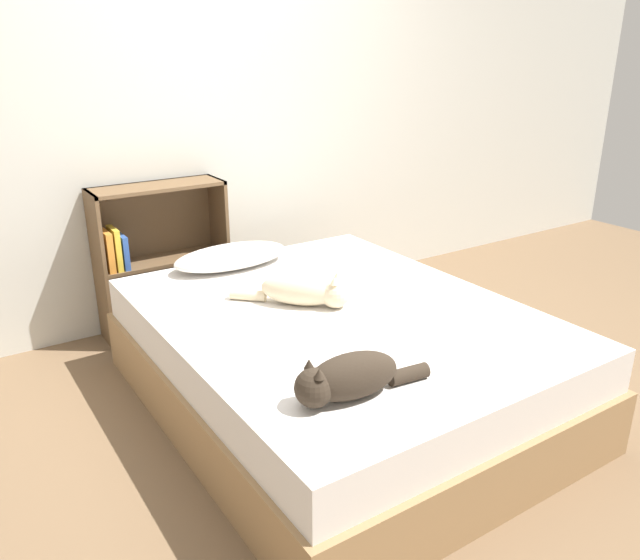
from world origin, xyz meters
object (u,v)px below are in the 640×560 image
object	(u,v)px
bed	(338,358)
bookshelf	(156,257)
cat_light	(307,291)
cat_dark	(347,378)
pillow	(231,256)

from	to	relation	value
bed	bookshelf	bearing A→B (deg)	107.02
cat_light	cat_dark	bearing A→B (deg)	-67.85
cat_dark	bookshelf	xyz separation A→B (m)	(0.01, 1.91, -0.11)
bed	cat_dark	xyz separation A→B (m)	(-0.40, -0.63, 0.32)
pillow	bookshelf	xyz separation A→B (m)	(-0.26, 0.47, -0.09)
pillow	bookshelf	distance (m)	0.54
bed	cat_light	world-z (taller)	cat_light
cat_light	cat_dark	distance (m)	0.83
pillow	cat_dark	bearing A→B (deg)	-100.55
cat_light	bookshelf	distance (m)	1.19
pillow	cat_light	bearing A→B (deg)	-85.41
bed	bookshelf	size ratio (longest dim) A/B	2.27
bed	cat_dark	distance (m)	0.81
cat_dark	bookshelf	world-z (taller)	bookshelf
pillow	cat_light	world-z (taller)	cat_light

